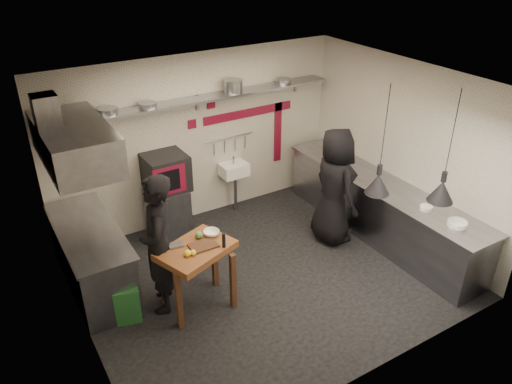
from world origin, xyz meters
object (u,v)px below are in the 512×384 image
combi_oven (166,172)px  chef_left (159,245)px  oven_stand (168,213)px  chef_right (335,186)px  green_bin (127,302)px  prep_table (198,277)px

combi_oven → chef_left: bearing=-116.5°
oven_stand → chef_right: (2.18, -1.46, 0.54)m
oven_stand → chef_right: chef_right is taller
combi_oven → chef_right: (2.14, -1.51, -0.15)m
oven_stand → chef_left: 1.81m
combi_oven → green_bin: (-1.26, -1.61, -0.84)m
prep_table → chef_right: size_ratio=0.49×
chef_right → chef_left: bearing=97.3°
prep_table → combi_oven: bearing=58.7°
combi_oven → chef_right: 2.62m
chef_left → oven_stand: bearing=177.0°
green_bin → chef_right: chef_right is taller
combi_oven → green_bin: combi_oven is taller
green_bin → chef_right: bearing=1.7°
green_bin → prep_table: size_ratio=0.54×
green_bin → oven_stand: bearing=52.1°
combi_oven → chef_left: (-0.77, -1.62, -0.14)m
combi_oven → oven_stand: bearing=-134.6°
prep_table → chef_right: bearing=-11.7°
green_bin → chef_left: bearing=-0.6°
oven_stand → chef_left: chef_left is taller
oven_stand → green_bin: bearing=-128.9°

